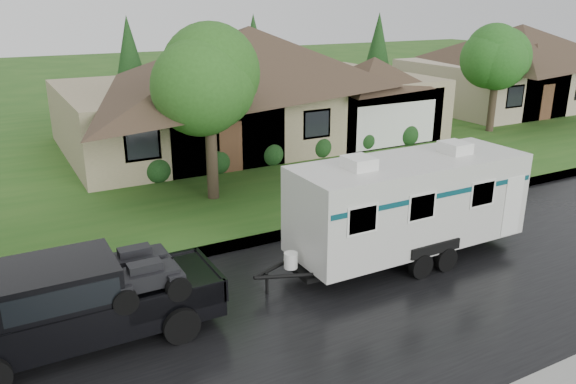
# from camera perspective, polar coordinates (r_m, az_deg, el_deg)

# --- Properties ---
(ground) EXTENTS (140.00, 140.00, 0.00)m
(ground) POSITION_cam_1_polar(r_m,az_deg,el_deg) (16.88, 10.43, -5.63)
(ground) COLOR #255319
(ground) RESTS_ON ground
(road) EXTENTS (140.00, 8.00, 0.01)m
(road) POSITION_cam_1_polar(r_m,az_deg,el_deg) (15.55, 15.06, -8.21)
(road) COLOR black
(road) RESTS_ON ground
(curb) EXTENTS (140.00, 0.50, 0.15)m
(curb) POSITION_cam_1_polar(r_m,az_deg,el_deg) (18.50, 6.10, -2.93)
(curb) COLOR gray
(curb) RESTS_ON ground
(lawn) EXTENTS (140.00, 26.00, 0.15)m
(lawn) POSITION_cam_1_polar(r_m,az_deg,el_deg) (29.38, -8.12, 5.23)
(lawn) COLOR #255319
(lawn) RESTS_ON ground
(house_main) EXTENTS (19.44, 10.80, 6.90)m
(house_main) POSITION_cam_1_polar(r_m,az_deg,el_deg) (28.58, -3.21, 12.18)
(house_main) COLOR gray
(house_main) RESTS_ON lawn
(house_neighbor) EXTENTS (15.12, 9.72, 6.45)m
(house_neighbor) POSITION_cam_1_polar(r_m,az_deg,el_deg) (41.60, 22.79, 12.51)
(house_neighbor) COLOR tan
(house_neighbor) RESTS_ON lawn
(tree_left_green) EXTENTS (3.57, 3.57, 5.91)m
(tree_left_green) POSITION_cam_1_polar(r_m,az_deg,el_deg) (19.54, -8.09, 10.85)
(tree_left_green) COLOR #382B1E
(tree_left_green) RESTS_ON lawn
(tree_right_green) EXTENTS (3.38, 3.38, 5.59)m
(tree_right_green) POSITION_cam_1_polar(r_m,az_deg,el_deg) (32.24, 20.53, 12.59)
(tree_right_green) COLOR #382B1E
(tree_right_green) RESTS_ON lawn
(shrub_row) EXTENTS (13.60, 1.00, 1.00)m
(shrub_row) POSITION_cam_1_polar(r_m,az_deg,el_deg) (25.02, 0.80, 4.38)
(shrub_row) COLOR #143814
(shrub_row) RESTS_ON lawn
(pickup_truck) EXTENTS (5.76, 2.19, 1.92)m
(pickup_truck) POSITION_cam_1_polar(r_m,az_deg,el_deg) (12.62, -20.86, -10.29)
(pickup_truck) COLOR black
(pickup_truck) RESTS_ON ground
(travel_trailer) EXTENTS (7.10, 2.49, 3.19)m
(travel_trailer) POSITION_cam_1_polar(r_m,az_deg,el_deg) (15.73, 12.16, -0.96)
(travel_trailer) COLOR silver
(travel_trailer) RESTS_ON ground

